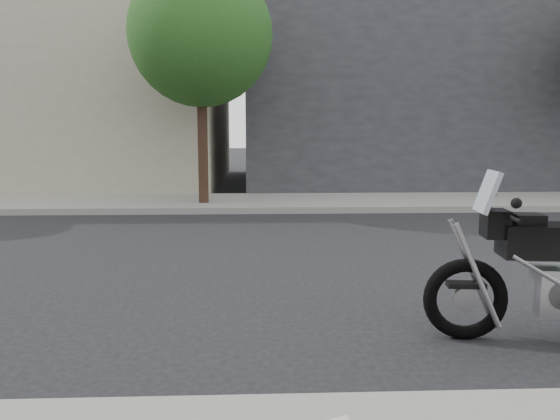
# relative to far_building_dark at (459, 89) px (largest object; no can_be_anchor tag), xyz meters

# --- Properties ---
(ground) EXTENTS (120.00, 120.00, 0.00)m
(ground) POSITION_rel_far_building_dark_xyz_m (7.00, 13.50, -3.50)
(ground) COLOR black
(ground) RESTS_ON ground
(far_sidewalk) EXTENTS (44.00, 3.00, 0.15)m
(far_sidewalk) POSITION_rel_far_building_dark_xyz_m (7.00, 7.00, -3.43)
(far_sidewalk) COLOR gray
(far_sidewalk) RESTS_ON ground
(far_building_dark) EXTENTS (16.00, 11.00, 7.00)m
(far_building_dark) POSITION_rel_far_building_dark_xyz_m (0.00, 0.00, 0.00)
(far_building_dark) COLOR #2C2C32
(far_building_dark) RESTS_ON ground
(far_building_cream) EXTENTS (14.00, 11.00, 8.00)m
(far_building_cream) POSITION_rel_far_building_dark_xyz_m (16.00, -0.00, 0.50)
(far_building_cream) COLOR #9F977F
(far_building_cream) RESTS_ON ground
(street_tree_mid) EXTENTS (3.40, 3.40, 5.70)m
(street_tree_mid) POSITION_rel_far_building_dark_xyz_m (9.00, 7.50, 0.64)
(street_tree_mid) COLOR #372419
(street_tree_mid) RESTS_ON far_sidewalk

